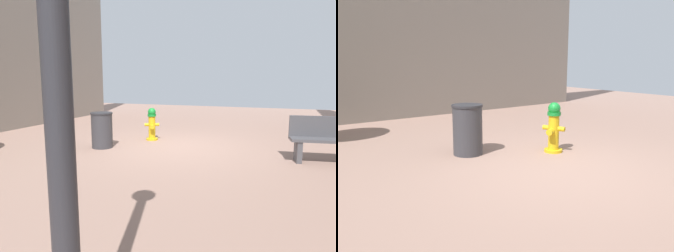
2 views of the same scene
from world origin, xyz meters
TOP-DOWN VIEW (x-y plane):
  - ground_plane at (0.00, 0.00)m, footprint 23.40×23.40m
  - fire_hydrant at (0.88, -0.66)m, footprint 0.41×0.40m
  - bench_near at (-3.56, 0.24)m, footprint 1.78×0.68m
  - trash_bin at (1.68, 0.67)m, footprint 0.55×0.55m

SIDE VIEW (x-z plane):
  - ground_plane at x=0.00m, z-range 0.00..0.00m
  - trash_bin at x=1.68m, z-range 0.00..0.89m
  - fire_hydrant at x=0.88m, z-range 0.00..0.91m
  - bench_near at x=-3.56m, z-range 0.02..0.97m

